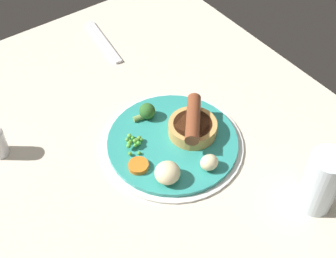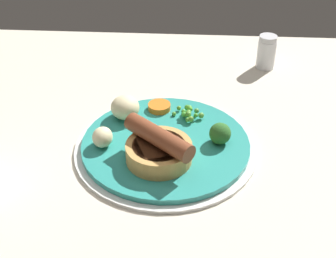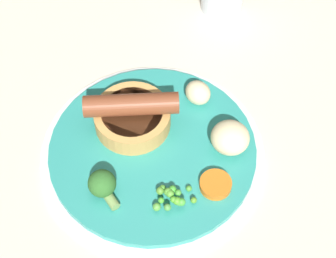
{
  "view_description": "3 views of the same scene",
  "coord_description": "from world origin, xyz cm",
  "px_view_note": "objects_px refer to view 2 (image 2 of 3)",
  "views": [
    {
      "loc": [
        44.18,
        -32.64,
        72.44
      ],
      "look_at": [
        -4.68,
        2.83,
        6.49
      ],
      "focal_mm": 50.0,
      "sensor_mm": 36.0,
      "label": 1
    },
    {
      "loc": [
        -7.25,
        59.26,
        46.44
      ],
      "look_at": [
        -3.56,
        1.14,
        5.5
      ],
      "focal_mm": 50.0,
      "sensor_mm": 36.0,
      "label": 2
    },
    {
      "loc": [
        -27.47,
        -25.18,
        61.78
      ],
      "look_at": [
        -1.37,
        2.23,
        7.25
      ],
      "focal_mm": 60.0,
      "sensor_mm": 36.0,
      "label": 3
    }
  ],
  "objects_px": {
    "carrot_slice_3": "(159,107)",
    "salt_shaker": "(266,52)",
    "broccoli_floret_near": "(220,133)",
    "potato_chunk_0": "(125,107)",
    "dinner_plate": "(166,146)",
    "pea_pile": "(189,112)",
    "potato_chunk_1": "(102,137)",
    "sausage_pudding": "(159,148)"
  },
  "relations": [
    {
      "from": "carrot_slice_3",
      "to": "salt_shaker",
      "type": "bearing_deg",
      "value": -135.81
    },
    {
      "from": "broccoli_floret_near",
      "to": "carrot_slice_3",
      "type": "xyz_separation_m",
      "value": [
        0.1,
        -0.08,
        -0.01
      ]
    },
    {
      "from": "potato_chunk_0",
      "to": "broccoli_floret_near",
      "type": "bearing_deg",
      "value": 159.11
    },
    {
      "from": "carrot_slice_3",
      "to": "salt_shaker",
      "type": "xyz_separation_m",
      "value": [
        -0.2,
        -0.19,
        0.01
      ]
    },
    {
      "from": "dinner_plate",
      "to": "salt_shaker",
      "type": "bearing_deg",
      "value": -122.57
    },
    {
      "from": "dinner_plate",
      "to": "carrot_slice_3",
      "type": "xyz_separation_m",
      "value": [
        0.02,
        -0.09,
        0.01
      ]
    },
    {
      "from": "dinner_plate",
      "to": "potato_chunk_0",
      "type": "xyz_separation_m",
      "value": [
        0.07,
        -0.06,
        0.03
      ]
    },
    {
      "from": "pea_pile",
      "to": "potato_chunk_1",
      "type": "relative_size",
      "value": 1.52
    },
    {
      "from": "dinner_plate",
      "to": "potato_chunk_1",
      "type": "relative_size",
      "value": 7.98
    },
    {
      "from": "dinner_plate",
      "to": "potato_chunk_1",
      "type": "height_order",
      "value": "potato_chunk_1"
    },
    {
      "from": "broccoli_floret_near",
      "to": "salt_shaker",
      "type": "bearing_deg",
      "value": 170.65
    },
    {
      "from": "potato_chunk_0",
      "to": "potato_chunk_1",
      "type": "distance_m",
      "value": 0.08
    },
    {
      "from": "sausage_pudding",
      "to": "broccoli_floret_near",
      "type": "distance_m",
      "value": 0.1
    },
    {
      "from": "dinner_plate",
      "to": "potato_chunk_1",
      "type": "xyz_separation_m",
      "value": [
        0.09,
        0.01,
        0.02
      ]
    },
    {
      "from": "potato_chunk_1",
      "to": "sausage_pudding",
      "type": "bearing_deg",
      "value": 161.37
    },
    {
      "from": "potato_chunk_1",
      "to": "salt_shaker",
      "type": "xyz_separation_m",
      "value": [
        -0.27,
        -0.29,
        0.0
      ]
    },
    {
      "from": "pea_pile",
      "to": "potato_chunk_0",
      "type": "height_order",
      "value": "potato_chunk_0"
    },
    {
      "from": "dinner_plate",
      "to": "broccoli_floret_near",
      "type": "height_order",
      "value": "broccoli_floret_near"
    },
    {
      "from": "dinner_plate",
      "to": "potato_chunk_1",
      "type": "distance_m",
      "value": 0.1
    },
    {
      "from": "sausage_pudding",
      "to": "potato_chunk_1",
      "type": "xyz_separation_m",
      "value": [
        0.09,
        -0.03,
        -0.01
      ]
    },
    {
      "from": "dinner_plate",
      "to": "carrot_slice_3",
      "type": "relative_size",
      "value": 7.37
    },
    {
      "from": "dinner_plate",
      "to": "potato_chunk_1",
      "type": "bearing_deg",
      "value": 8.78
    },
    {
      "from": "pea_pile",
      "to": "potato_chunk_1",
      "type": "height_order",
      "value": "potato_chunk_1"
    },
    {
      "from": "dinner_plate",
      "to": "pea_pile",
      "type": "bearing_deg",
      "value": -116.01
    },
    {
      "from": "potato_chunk_1",
      "to": "pea_pile",
      "type": "bearing_deg",
      "value": -146.7
    },
    {
      "from": "sausage_pudding",
      "to": "broccoli_floret_near",
      "type": "bearing_deg",
      "value": -110.69
    },
    {
      "from": "pea_pile",
      "to": "salt_shaker",
      "type": "height_order",
      "value": "salt_shaker"
    },
    {
      "from": "sausage_pudding",
      "to": "salt_shaker",
      "type": "distance_m",
      "value": 0.37
    },
    {
      "from": "pea_pile",
      "to": "broccoli_floret_near",
      "type": "bearing_deg",
      "value": 127.11
    },
    {
      "from": "potato_chunk_1",
      "to": "carrot_slice_3",
      "type": "xyz_separation_m",
      "value": [
        -0.08,
        -0.1,
        -0.01
      ]
    },
    {
      "from": "carrot_slice_3",
      "to": "salt_shaker",
      "type": "height_order",
      "value": "salt_shaker"
    },
    {
      "from": "dinner_plate",
      "to": "pea_pile",
      "type": "relative_size",
      "value": 5.26
    },
    {
      "from": "broccoli_floret_near",
      "to": "pea_pile",
      "type": "bearing_deg",
      "value": -132.68
    },
    {
      "from": "broccoli_floret_near",
      "to": "potato_chunk_1",
      "type": "xyz_separation_m",
      "value": [
        0.17,
        0.02,
        -0.0
      ]
    },
    {
      "from": "dinner_plate",
      "to": "sausage_pudding",
      "type": "xyz_separation_m",
      "value": [
        0.01,
        0.04,
        0.03
      ]
    },
    {
      "from": "sausage_pudding",
      "to": "potato_chunk_0",
      "type": "distance_m",
      "value": 0.12
    },
    {
      "from": "pea_pile",
      "to": "potato_chunk_0",
      "type": "xyz_separation_m",
      "value": [
        0.1,
        0.01,
        0.01
      ]
    },
    {
      "from": "broccoli_floret_near",
      "to": "potato_chunk_1",
      "type": "relative_size",
      "value": 1.35
    },
    {
      "from": "sausage_pudding",
      "to": "potato_chunk_1",
      "type": "distance_m",
      "value": 0.09
    },
    {
      "from": "sausage_pudding",
      "to": "pea_pile",
      "type": "distance_m",
      "value": 0.12
    },
    {
      "from": "potato_chunk_0",
      "to": "potato_chunk_1",
      "type": "height_order",
      "value": "potato_chunk_0"
    },
    {
      "from": "broccoli_floret_near",
      "to": "carrot_slice_3",
      "type": "relative_size",
      "value": 1.24
    }
  ]
}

